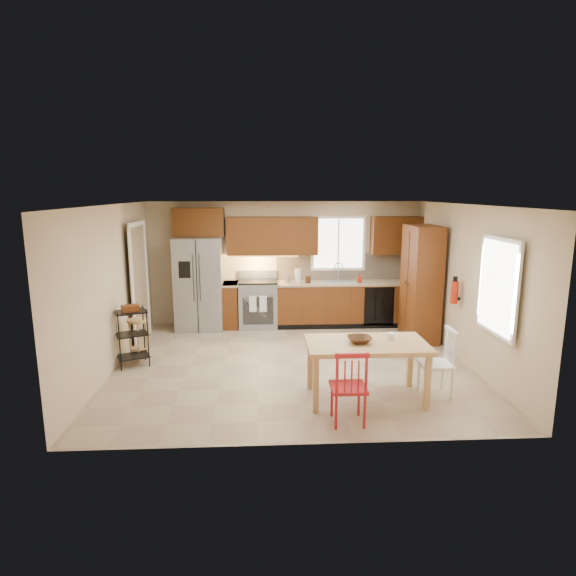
% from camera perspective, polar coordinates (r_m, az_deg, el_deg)
% --- Properties ---
extents(floor, '(5.50, 5.50, 0.00)m').
position_cam_1_polar(floor, '(7.76, 0.48, -8.94)').
color(floor, tan).
rests_on(floor, ground).
extents(ceiling, '(5.50, 5.00, 0.02)m').
position_cam_1_polar(ceiling, '(7.28, 0.52, 9.84)').
color(ceiling, silver).
rests_on(ceiling, ground).
extents(wall_back, '(5.50, 0.02, 2.50)m').
position_cam_1_polar(wall_back, '(9.88, -0.41, 2.98)').
color(wall_back, '#CCB793').
rests_on(wall_back, ground).
extents(wall_front, '(5.50, 0.02, 2.50)m').
position_cam_1_polar(wall_front, '(5.00, 2.30, -5.45)').
color(wall_front, '#CCB793').
rests_on(wall_front, ground).
extents(wall_left, '(0.02, 5.00, 2.50)m').
position_cam_1_polar(wall_left, '(7.75, -20.24, -0.07)').
color(wall_left, '#CCB793').
rests_on(wall_left, ground).
extents(wall_right, '(0.02, 5.00, 2.50)m').
position_cam_1_polar(wall_right, '(8.07, 20.38, 0.35)').
color(wall_right, '#CCB793').
rests_on(wall_right, ground).
extents(refrigerator, '(0.92, 0.75, 1.82)m').
position_cam_1_polar(refrigerator, '(9.64, -10.45, 0.52)').
color(refrigerator, gray).
rests_on(refrigerator, floor).
extents(range_stove, '(0.76, 0.63, 0.92)m').
position_cam_1_polar(range_stove, '(9.71, -3.56, -1.94)').
color(range_stove, gray).
rests_on(range_stove, floor).
extents(base_cabinet_narrow, '(0.30, 0.60, 0.90)m').
position_cam_1_polar(base_cabinet_narrow, '(9.75, -6.80, -2.01)').
color(base_cabinet_narrow, '#673012').
rests_on(base_cabinet_narrow, floor).
extents(base_cabinet_run, '(2.92, 0.60, 0.90)m').
position_cam_1_polar(base_cabinet_run, '(9.88, 7.18, -1.83)').
color(base_cabinet_run, '#673012').
rests_on(base_cabinet_run, floor).
extents(dishwasher, '(0.60, 0.02, 0.78)m').
position_cam_1_polar(dishwasher, '(9.72, 10.73, -2.17)').
color(dishwasher, black).
rests_on(dishwasher, floor).
extents(backsplash, '(2.92, 0.03, 0.55)m').
position_cam_1_polar(backsplash, '(10.02, 6.99, 2.58)').
color(backsplash, '#C4AF93').
rests_on(backsplash, wall_back).
extents(upper_over_fridge, '(1.00, 0.35, 0.55)m').
position_cam_1_polar(upper_over_fridge, '(9.69, -10.56, 7.68)').
color(upper_over_fridge, '#532E0D').
rests_on(upper_over_fridge, wall_back).
extents(upper_left_block, '(1.80, 0.35, 0.75)m').
position_cam_1_polar(upper_left_block, '(9.63, -1.86, 6.20)').
color(upper_left_block, '#532E0D').
rests_on(upper_left_block, wall_back).
extents(upper_right_block, '(1.00, 0.35, 0.75)m').
position_cam_1_polar(upper_right_block, '(10.00, 12.70, 6.12)').
color(upper_right_block, '#532E0D').
rests_on(upper_right_block, wall_back).
extents(window_back, '(1.12, 0.04, 1.12)m').
position_cam_1_polar(window_back, '(9.92, 5.98, 5.28)').
color(window_back, white).
rests_on(window_back, wall_back).
extents(sink, '(0.62, 0.46, 0.16)m').
position_cam_1_polar(sink, '(9.76, 6.14, 0.49)').
color(sink, gray).
rests_on(sink, base_cabinet_run).
extents(undercab_glow, '(1.60, 0.30, 0.01)m').
position_cam_1_polar(undercab_glow, '(9.65, -3.63, 3.83)').
color(undercab_glow, '#FFBF66').
rests_on(undercab_glow, wall_back).
extents(soap_bottle, '(0.09, 0.09, 0.19)m').
position_cam_1_polar(soap_bottle, '(9.71, 8.46, 1.19)').
color(soap_bottle, '#AC210B').
rests_on(soap_bottle, base_cabinet_run).
extents(paper_towel, '(0.12, 0.12, 0.28)m').
position_cam_1_polar(paper_towel, '(9.58, 1.18, 1.44)').
color(paper_towel, white).
rests_on(paper_towel, base_cabinet_run).
extents(canister_steel, '(0.11, 0.11, 0.18)m').
position_cam_1_polar(canister_steel, '(9.58, -0.01, 1.14)').
color(canister_steel, gray).
rests_on(canister_steel, base_cabinet_run).
extents(canister_wood, '(0.10, 0.10, 0.14)m').
position_cam_1_polar(canister_wood, '(9.58, 2.39, 1.01)').
color(canister_wood, '#462812').
rests_on(canister_wood, base_cabinet_run).
extents(pantry, '(0.50, 0.95, 2.10)m').
position_cam_1_polar(pantry, '(9.09, 15.48, 0.55)').
color(pantry, '#673012').
rests_on(pantry, floor).
extents(fire_extinguisher, '(0.12, 0.12, 0.36)m').
position_cam_1_polar(fire_extinguisher, '(8.19, 19.13, -0.49)').
color(fire_extinguisher, '#AC210B').
rests_on(fire_extinguisher, wall_right).
extents(window_right, '(0.04, 1.02, 1.32)m').
position_cam_1_polar(window_right, '(6.98, 23.66, 0.14)').
color(window_right, white).
rests_on(window_right, wall_right).
extents(doorway, '(0.04, 0.95, 2.10)m').
position_cam_1_polar(doorway, '(9.00, -17.28, 0.33)').
color(doorway, '#8C7A59').
rests_on(doorway, wall_left).
extents(dining_table, '(1.56, 0.88, 0.76)m').
position_cam_1_polar(dining_table, '(6.48, 9.21, -9.71)').
color(dining_table, tan).
rests_on(dining_table, floor).
extents(chair_red, '(0.43, 0.43, 0.92)m').
position_cam_1_polar(chair_red, '(5.79, 7.16, -11.44)').
color(chair_red, '#B21B1F').
rests_on(chair_red, floor).
extents(chair_white, '(0.43, 0.43, 0.92)m').
position_cam_1_polar(chair_white, '(6.76, 17.13, -8.48)').
color(chair_white, white).
rests_on(chair_white, floor).
extents(table_bowl, '(0.32, 0.32, 0.08)m').
position_cam_1_polar(table_bowl, '(6.33, 8.46, -6.46)').
color(table_bowl, '#462812').
rests_on(table_bowl, dining_table).
extents(table_jar, '(0.11, 0.11, 0.13)m').
position_cam_1_polar(table_jar, '(6.51, 12.10, -5.81)').
color(table_jar, white).
rests_on(table_jar, dining_table).
extents(bar_stool, '(0.41, 0.41, 0.67)m').
position_cam_1_polar(bar_stool, '(8.21, -17.29, -5.84)').
color(bar_stool, tan).
rests_on(bar_stool, floor).
extents(utility_cart, '(0.57, 0.51, 0.92)m').
position_cam_1_polar(utility_cart, '(7.92, -17.99, -5.57)').
color(utility_cart, black).
rests_on(utility_cart, floor).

